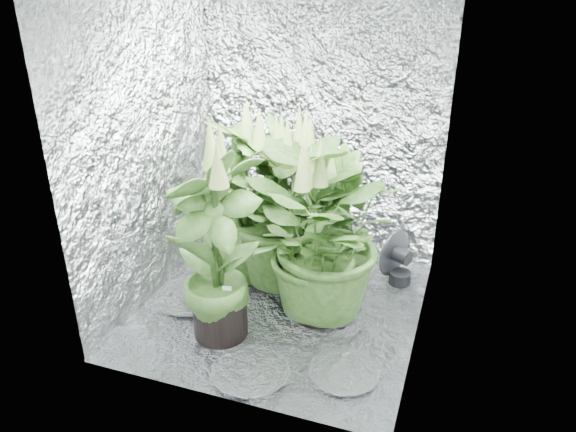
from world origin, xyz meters
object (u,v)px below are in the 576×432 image
Objects in this scene: plant_a at (287,209)px; plant_c at (327,224)px; circulation_fan at (397,261)px; plant_d at (243,202)px; plant_e at (320,240)px; plant_b at (285,195)px; plant_f at (216,246)px.

plant_c is at bearing 3.97° from plant_a.
plant_d is at bearing -141.21° from circulation_fan.
plant_c is at bearing 2.69° from plant_d.
circulation_fan is at bearing 54.32° from plant_e.
plant_b is at bearing 125.90° from plant_e.
plant_d is 0.64m from plant_f.
plant_c reaches higher than circulation_fan.
plant_f is at bearing -123.02° from plant_c.
plant_f is at bearing -79.48° from plant_d.
plant_f reaches higher than plant_e.
plant_c is at bearing 56.98° from plant_f.
plant_e is (0.04, -0.31, 0.05)m from plant_c.
plant_b is at bearing 145.94° from plant_c.
plant_d is at bearing 100.52° from plant_f.
plant_e is (0.58, -0.28, -0.03)m from plant_d.
plant_d is 1.09× the size of plant_e.
plant_a is 0.66m from plant_f.
plant_a is at bearing 135.25° from plant_e.
plant_f is (-0.17, -0.63, 0.04)m from plant_a.
circulation_fan is at bearing -2.33° from plant_b.
plant_e is (0.40, -0.55, 0.01)m from plant_b.
plant_d reaches higher than plant_b.
plant_d is (-0.54, -0.03, 0.08)m from plant_c.
plant_d reaches higher than plant_e.
circulation_fan is at bearing 26.93° from plant_c.
plant_d is (-0.18, -0.27, 0.04)m from plant_b.
plant_a is 0.28m from plant_b.
plant_b is 0.84m from circulation_fan.
plant_d is at bearing -178.44° from plant_a.
plant_f is at bearing -143.62° from plant_e.
plant_d is 0.96× the size of plant_f.
plant_b is 0.93× the size of plant_d.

